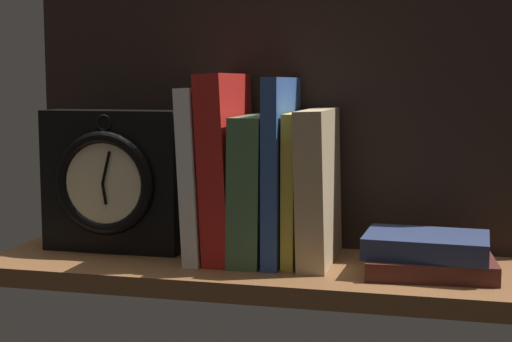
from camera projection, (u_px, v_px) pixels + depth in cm
name	position (u px, v px, depth cm)	size (l,w,h in cm)	color
ground_plane	(260.00, 270.00, 102.25)	(74.16, 23.73, 2.50)	brown
back_panel	(278.00, 114.00, 110.69)	(74.16, 1.20, 38.69)	black
book_white_catcher	(205.00, 172.00, 104.87)	(2.15, 16.90, 23.26)	silver
book_red_requiem	(227.00, 166.00, 104.00)	(3.60, 16.02, 25.10)	red
book_green_romantic	(257.00, 187.00, 103.31)	(4.19, 16.17, 19.52)	#476B44
book_blue_modern	(282.00, 169.00, 102.19)	(2.06, 16.11, 24.64)	#2D4C8E
book_yellow_seinlanguage	(297.00, 187.00, 101.94)	(1.63, 13.97, 20.02)	gold
book_tan_shortstories	(319.00, 186.00, 101.21)	(3.66, 16.12, 20.42)	tan
framed_clock	(112.00, 181.00, 107.55)	(20.06, 7.00, 20.06)	black
book_stack_side	(428.00, 254.00, 95.19)	(16.64, 12.18, 5.05)	#471E19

